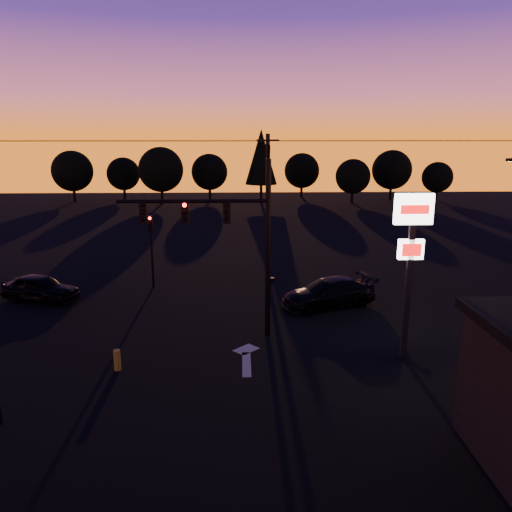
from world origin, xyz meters
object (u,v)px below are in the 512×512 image
at_px(pylon_sign, 411,242).
at_px(car_right, 328,293).
at_px(traffic_signal_mast, 232,230).
at_px(secondary_signal, 151,241).
at_px(bollard, 117,360).
at_px(car_left, 40,288).

relative_size(pylon_sign, car_right, 1.31).
distance_m(traffic_signal_mast, secondary_signal, 9.19).
xyz_separation_m(secondary_signal, bollard, (0.43, -10.80, -2.45)).
relative_size(secondary_signal, car_left, 1.01).
bearing_deg(traffic_signal_mast, car_right, 36.77).
bearing_deg(car_right, bollard, -73.78).
bearing_deg(car_right, secondary_signal, -130.90).
bearing_deg(car_right, traffic_signal_mast, -73.65).
bearing_deg(pylon_sign, car_right, 108.07).
bearing_deg(pylon_sign, car_left, 156.67).
xyz_separation_m(traffic_signal_mast, car_right, (5.05, 3.78, -4.18)).
relative_size(secondary_signal, bollard, 5.24).
height_order(secondary_signal, car_left, secondary_signal).
bearing_deg(car_left, pylon_sign, -95.44).
xyz_separation_m(secondary_signal, pylon_sign, (12.00, -9.99, 2.05)).
xyz_separation_m(traffic_signal_mast, bollard, (-4.47, -3.31, -4.52)).
bearing_deg(secondary_signal, car_left, -158.40).
xyz_separation_m(car_left, car_right, (15.77, -1.41, 0.02)).
height_order(traffic_signal_mast, car_left, traffic_signal_mast).
relative_size(traffic_signal_mast, secondary_signal, 1.97).
bearing_deg(bollard, pylon_sign, 4.02).
distance_m(secondary_signal, car_left, 6.61).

